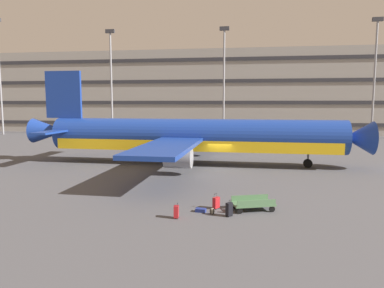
{
  "coord_description": "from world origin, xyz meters",
  "views": [
    {
      "loc": [
        2.56,
        -36.63,
        6.73
      ],
      "look_at": [
        -2.17,
        -5.01,
        3.0
      ],
      "focal_mm": 33.34,
      "sensor_mm": 36.0,
      "label": 1
    }
  ],
  "objects_px": {
    "suitcase_orange": "(176,212)",
    "suitcase_scuffed": "(216,203)",
    "suitcase_navy": "(229,209)",
    "airliner": "(190,137)",
    "backpack_large": "(212,211)",
    "baggage_cart": "(253,204)",
    "suitcase_laid_flat": "(201,210)"
  },
  "relations": [
    {
      "from": "suitcase_laid_flat",
      "to": "suitcase_navy",
      "type": "distance_m",
      "value": 1.91
    },
    {
      "from": "suitcase_navy",
      "to": "suitcase_scuffed",
      "type": "bearing_deg",
      "value": 122.0
    },
    {
      "from": "suitcase_scuffed",
      "to": "suitcase_navy",
      "type": "xyz_separation_m",
      "value": [
        0.89,
        -1.42,
        0.04
      ]
    },
    {
      "from": "suitcase_laid_flat",
      "to": "backpack_large",
      "type": "xyz_separation_m",
      "value": [
        0.74,
        -0.37,
        0.09
      ]
    },
    {
      "from": "airliner",
      "to": "baggage_cart",
      "type": "bearing_deg",
      "value": -68.12
    },
    {
      "from": "airliner",
      "to": "suitcase_scuffed",
      "type": "relative_size",
      "value": 38.8
    },
    {
      "from": "airliner",
      "to": "suitcase_navy",
      "type": "relative_size",
      "value": 36.83
    },
    {
      "from": "baggage_cart",
      "to": "suitcase_navy",
      "type": "bearing_deg",
      "value": -134.6
    },
    {
      "from": "suitcase_laid_flat",
      "to": "baggage_cart",
      "type": "xyz_separation_m",
      "value": [
        3.2,
        0.83,
        0.32
      ]
    },
    {
      "from": "airliner",
      "to": "backpack_large",
      "type": "height_order",
      "value": "airliner"
    },
    {
      "from": "airliner",
      "to": "suitcase_laid_flat",
      "type": "height_order",
      "value": "airliner"
    },
    {
      "from": "baggage_cart",
      "to": "airliner",
      "type": "bearing_deg",
      "value": 111.88
    },
    {
      "from": "suitcase_navy",
      "to": "baggage_cart",
      "type": "distance_m",
      "value": 2.02
    },
    {
      "from": "suitcase_scuffed",
      "to": "suitcase_navy",
      "type": "distance_m",
      "value": 1.68
    },
    {
      "from": "suitcase_scuffed",
      "to": "baggage_cart",
      "type": "distance_m",
      "value": 2.31
    },
    {
      "from": "suitcase_navy",
      "to": "suitcase_laid_flat",
      "type": "bearing_deg",
      "value": 161.04
    },
    {
      "from": "suitcase_orange",
      "to": "backpack_large",
      "type": "height_order",
      "value": "suitcase_orange"
    },
    {
      "from": "airliner",
      "to": "suitcase_navy",
      "type": "xyz_separation_m",
      "value": [
        5.03,
        -17.49,
        -2.57
      ]
    },
    {
      "from": "suitcase_navy",
      "to": "backpack_large",
      "type": "xyz_separation_m",
      "value": [
        -1.04,
        0.24,
        -0.25
      ]
    },
    {
      "from": "airliner",
      "to": "suitcase_orange",
      "type": "distance_m",
      "value": 18.59
    },
    {
      "from": "airliner",
      "to": "suitcase_navy",
      "type": "bearing_deg",
      "value": -73.96
    },
    {
      "from": "suitcase_laid_flat",
      "to": "baggage_cart",
      "type": "height_order",
      "value": "baggage_cart"
    },
    {
      "from": "suitcase_scuffed",
      "to": "backpack_large",
      "type": "bearing_deg",
      "value": -97.3
    },
    {
      "from": "suitcase_laid_flat",
      "to": "backpack_large",
      "type": "distance_m",
      "value": 0.83
    },
    {
      "from": "airliner",
      "to": "suitcase_laid_flat",
      "type": "relative_size",
      "value": 53.41
    },
    {
      "from": "airliner",
      "to": "suitcase_orange",
      "type": "bearing_deg",
      "value": -83.81
    },
    {
      "from": "suitcase_orange",
      "to": "suitcase_scuffed",
      "type": "relative_size",
      "value": 0.94
    },
    {
      "from": "backpack_large",
      "to": "suitcase_orange",
      "type": "bearing_deg",
      "value": -152.38
    },
    {
      "from": "airliner",
      "to": "backpack_large",
      "type": "xyz_separation_m",
      "value": [
        3.99,
        -17.25,
        -2.82
      ]
    },
    {
      "from": "suitcase_orange",
      "to": "baggage_cart",
      "type": "bearing_deg",
      "value": 26.77
    },
    {
      "from": "backpack_large",
      "to": "baggage_cart",
      "type": "relative_size",
      "value": 0.14
    },
    {
      "from": "suitcase_orange",
      "to": "suitcase_scuffed",
      "type": "xyz_separation_m",
      "value": [
        2.15,
        2.23,
        -0.0
      ]
    }
  ]
}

